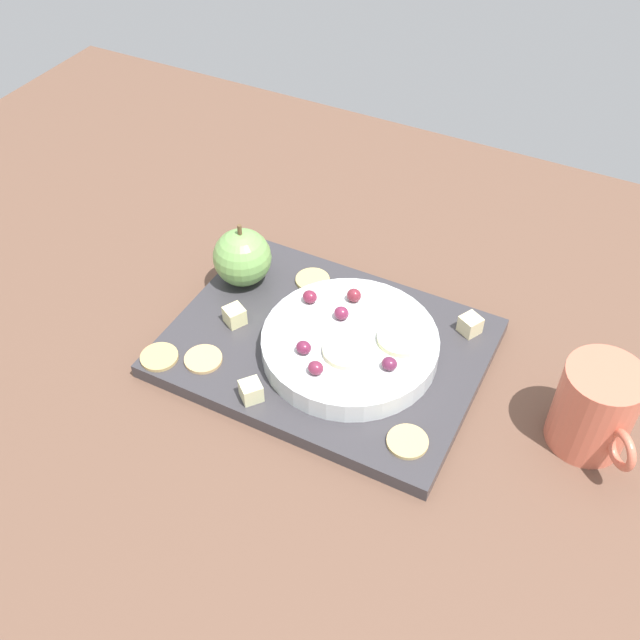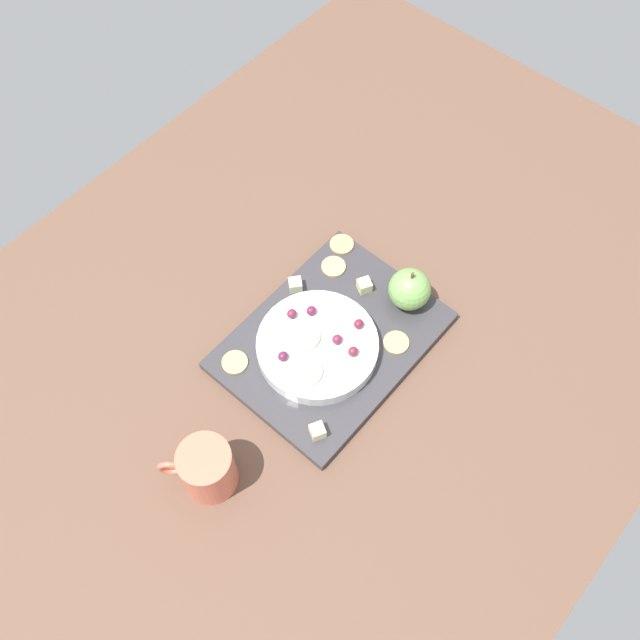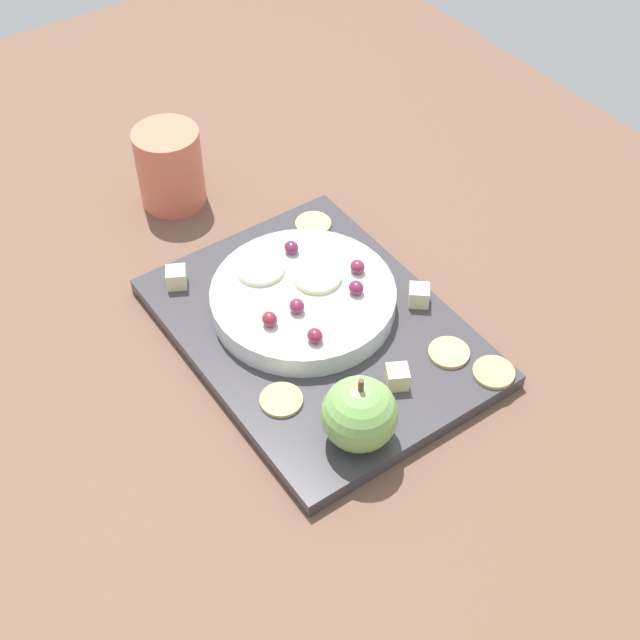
{
  "view_description": "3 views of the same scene",
  "coord_description": "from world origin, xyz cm",
  "px_view_note": "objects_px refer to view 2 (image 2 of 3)",
  "views": [
    {
      "loc": [
        -23.93,
        47.25,
        63.52
      ],
      "look_at": [
        1.04,
        -1.32,
        10.02
      ],
      "focal_mm": 41.62,
      "sensor_mm": 36.0,
      "label": 1
    },
    {
      "loc": [
        -38.98,
        -34.69,
        102.79
      ],
      "look_at": [
        0.26,
        -0.65,
        10.28
      ],
      "focal_mm": 39.58,
      "sensor_mm": 36.0,
      "label": 2
    },
    {
      "loc": [
        50.22,
        -36.45,
        70.13
      ],
      "look_at": [
        3.88,
        -4.23,
        10.31
      ],
      "focal_mm": 49.58,
      "sensor_mm": 36.0,
      "label": 3
    }
  ],
  "objects_px": {
    "grape_5": "(359,324)",
    "apple_slice_0": "(304,336)",
    "grape_2": "(292,314)",
    "apple_slice_1": "(306,372)",
    "grape_4": "(352,352)",
    "cracker_1": "(342,244)",
    "cracker_2": "(235,362)",
    "cracker_3": "(334,267)",
    "grape_0": "(338,338)",
    "serving_dish": "(317,346)",
    "platter": "(331,340)",
    "apple_whole": "(410,289)",
    "cheese_cube_2": "(317,431)",
    "cracker_0": "(396,343)",
    "cup": "(207,469)",
    "cheese_cube_0": "(364,285)",
    "cheese_cube_1": "(295,285)",
    "grape_3": "(283,356)",
    "grape_1": "(311,311)"
  },
  "relations": [
    {
      "from": "apple_slice_0",
      "to": "grape_5",
      "type": "bearing_deg",
      "value": -35.97
    },
    {
      "from": "grape_0",
      "to": "grape_3",
      "type": "height_order",
      "value": "grape_0"
    },
    {
      "from": "grape_4",
      "to": "apple_slice_1",
      "type": "bearing_deg",
      "value": 154.09
    },
    {
      "from": "cracker_0",
      "to": "grape_0",
      "type": "height_order",
      "value": "grape_0"
    },
    {
      "from": "cracker_1",
      "to": "grape_5",
      "type": "height_order",
      "value": "grape_5"
    },
    {
      "from": "cracker_3",
      "to": "cup",
      "type": "xyz_separation_m",
      "value": [
        -0.38,
        -0.1,
        0.03
      ]
    },
    {
      "from": "grape_5",
      "to": "apple_slice_0",
      "type": "distance_m",
      "value": 0.09
    },
    {
      "from": "platter",
      "to": "serving_dish",
      "type": "relative_size",
      "value": 1.78
    },
    {
      "from": "serving_dish",
      "to": "cracker_2",
      "type": "relative_size",
      "value": 4.65
    },
    {
      "from": "serving_dish",
      "to": "grape_3",
      "type": "relative_size",
      "value": 11.66
    },
    {
      "from": "cheese_cube_2",
      "to": "cup",
      "type": "height_order",
      "value": "cup"
    },
    {
      "from": "cracker_2",
      "to": "apple_slice_1",
      "type": "relative_size",
      "value": 0.8
    },
    {
      "from": "platter",
      "to": "serving_dish",
      "type": "bearing_deg",
      "value": 175.15
    },
    {
      "from": "cheese_cube_2",
      "to": "cheese_cube_0",
      "type": "bearing_deg",
      "value": 24.02
    },
    {
      "from": "grape_3",
      "to": "grape_5",
      "type": "relative_size",
      "value": 1.0
    },
    {
      "from": "apple_slice_0",
      "to": "grape_2",
      "type": "bearing_deg",
      "value": 68.06
    },
    {
      "from": "cracker_3",
      "to": "grape_3",
      "type": "relative_size",
      "value": 2.51
    },
    {
      "from": "apple_slice_1",
      "to": "cracker_1",
      "type": "bearing_deg",
      "value": 27.8
    },
    {
      "from": "platter",
      "to": "apple_slice_0",
      "type": "height_order",
      "value": "apple_slice_0"
    },
    {
      "from": "grape_4",
      "to": "cracker_1",
      "type": "bearing_deg",
      "value": 43.99
    },
    {
      "from": "apple_slice_0",
      "to": "grape_0",
      "type": "bearing_deg",
      "value": -55.37
    },
    {
      "from": "serving_dish",
      "to": "cracker_3",
      "type": "height_order",
      "value": "serving_dish"
    },
    {
      "from": "grape_1",
      "to": "apple_slice_1",
      "type": "bearing_deg",
      "value": -143.42
    },
    {
      "from": "cheese_cube_2",
      "to": "apple_slice_0",
      "type": "xyz_separation_m",
      "value": [
        0.1,
        0.11,
        0.02
      ]
    },
    {
      "from": "apple_whole",
      "to": "cracker_2",
      "type": "relative_size",
      "value": 1.68
    },
    {
      "from": "cheese_cube_2",
      "to": "apple_slice_0",
      "type": "bearing_deg",
      "value": 49.03
    },
    {
      "from": "cracker_2",
      "to": "cracker_3",
      "type": "relative_size",
      "value": 1.0
    },
    {
      "from": "grape_1",
      "to": "apple_slice_1",
      "type": "relative_size",
      "value": 0.32
    },
    {
      "from": "platter",
      "to": "cracker_0",
      "type": "xyz_separation_m",
      "value": [
        0.06,
        -0.08,
        0.01
      ]
    },
    {
      "from": "platter",
      "to": "apple_whole",
      "type": "bearing_deg",
      "value": -19.88
    },
    {
      "from": "cracker_3",
      "to": "apple_slice_1",
      "type": "height_order",
      "value": "apple_slice_1"
    },
    {
      "from": "cheese_cube_2",
      "to": "grape_2",
      "type": "xyz_separation_m",
      "value": [
        0.11,
        0.15,
        0.02
      ]
    },
    {
      "from": "apple_whole",
      "to": "cracker_1",
      "type": "relative_size",
      "value": 1.68
    },
    {
      "from": "platter",
      "to": "grape_5",
      "type": "xyz_separation_m",
      "value": [
        0.03,
        -0.03,
        0.04
      ]
    },
    {
      "from": "grape_3",
      "to": "cracker_2",
      "type": "bearing_deg",
      "value": 128.13
    },
    {
      "from": "platter",
      "to": "grape_0",
      "type": "height_order",
      "value": "grape_0"
    },
    {
      "from": "apple_slice_1",
      "to": "apple_slice_0",
      "type": "bearing_deg",
      "value": 43.87
    },
    {
      "from": "cheese_cube_1",
      "to": "cracker_0",
      "type": "bearing_deg",
      "value": -81.54
    },
    {
      "from": "grape_0",
      "to": "apple_slice_0",
      "type": "bearing_deg",
      "value": 124.63
    },
    {
      "from": "grape_2",
      "to": "apple_slice_1",
      "type": "relative_size",
      "value": 0.32
    },
    {
      "from": "apple_whole",
      "to": "apple_slice_0",
      "type": "bearing_deg",
      "value": 156.92
    },
    {
      "from": "platter",
      "to": "grape_0",
      "type": "relative_size",
      "value": 20.77
    },
    {
      "from": "grape_0",
      "to": "grape_2",
      "type": "distance_m",
      "value": 0.08
    },
    {
      "from": "platter",
      "to": "cracker_1",
      "type": "xyz_separation_m",
      "value": [
        0.15,
        0.1,
        0.01
      ]
    },
    {
      "from": "cheese_cube_1",
      "to": "cup",
      "type": "bearing_deg",
      "value": -159.43
    },
    {
      "from": "grape_5",
      "to": "grape_2",
      "type": "bearing_deg",
      "value": 120.9
    },
    {
      "from": "apple_slice_1",
      "to": "cheese_cube_2",
      "type": "bearing_deg",
      "value": -127.51
    },
    {
      "from": "platter",
      "to": "cracker_1",
      "type": "relative_size",
      "value": 8.28
    },
    {
      "from": "grape_5",
      "to": "apple_slice_0",
      "type": "bearing_deg",
      "value": 144.03
    },
    {
      "from": "cheese_cube_1",
      "to": "apple_slice_1",
      "type": "bearing_deg",
      "value": -132.59
    }
  ]
}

